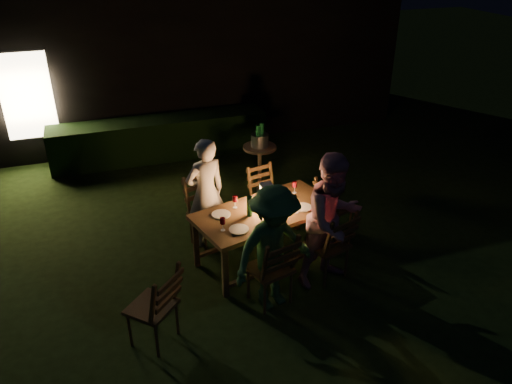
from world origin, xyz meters
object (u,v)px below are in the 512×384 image
object	(u,v)px
dining_table	(265,215)
ice_bucket	(260,140)
chair_end	(333,216)
bottle_bucket_a	(258,139)
person_house_side	(206,193)
lantern	(267,197)
chair_near_left	(271,280)
person_opp_right	(333,220)
chair_near_right	(328,256)
bottle_table	(250,206)
chair_far_left	(209,224)
person_opp_left	(274,249)
bottle_bucket_b	(262,136)
chair_far_right	(266,207)
side_table	(260,151)
chair_spare	(155,319)

from	to	relation	value
dining_table	ice_bucket	world-z (taller)	ice_bucket
chair_end	bottle_bucket_a	size ratio (longest dim) A/B	3.01
person_house_side	lantern	distance (m)	0.93
chair_near_left	bottle_bucket_a	size ratio (longest dim) A/B	3.29
dining_table	person_opp_right	bearing A→B (deg)	-61.24
chair_near_right	person_opp_right	bearing A→B (deg)	-96.54
dining_table	bottle_table	size ratio (longest dim) A/B	7.32
chair_far_left	person_opp_left	distance (m)	1.66
bottle_bucket_a	chair_far_left	bearing A→B (deg)	-130.95
chair_near_left	bottle_table	world-z (taller)	bottle_table
chair_near_right	bottle_bucket_b	xyz separation A→B (m)	(0.08, 2.78, 0.61)
ice_bucket	bottle_bucket_b	distance (m)	0.08
person_house_side	person_opp_right	world-z (taller)	person_opp_right
chair_far_right	bottle_bucket_b	xyz separation A→B (m)	(0.37, 1.27, 0.64)
lantern	side_table	bearing A→B (deg)	72.96
chair_near_left	person_opp_left	world-z (taller)	person_opp_left
ice_bucket	person_opp_right	bearing A→B (deg)	-90.46
lantern	side_table	xyz separation A→B (m)	(0.63, 2.05, -0.25)
chair_near_left	person_opp_right	size ratio (longest dim) A/B	0.59
person_house_side	person_opp_right	xyz separation A→B (m)	(1.28, -1.36, 0.08)
person_opp_left	bottle_bucket_b	xyz separation A→B (m)	(0.94, 3.06, 0.13)
chair_end	chair_spare	world-z (taller)	chair_spare
chair_near_left	bottle_bucket_a	distance (m)	3.11
lantern	bottle_table	xyz separation A→B (m)	(-0.28, -0.12, -0.02)
chair_end	dining_table	bearing A→B (deg)	-94.57
chair_near_right	person_opp_right	size ratio (longest dim) A/B	0.60
chair_end	person_opp_left	distance (m)	1.94
bottle_table	ice_bucket	world-z (taller)	bottle_table
chair_far_left	person_opp_right	size ratio (longest dim) A/B	0.61
chair_far_right	person_opp_left	distance (m)	1.95
chair_spare	ice_bucket	size ratio (longest dim) A/B	3.46
bottle_table	dining_table	bearing A→B (deg)	14.50
chair_far_left	bottle_bucket_b	distance (m)	2.11
chair_near_left	bottle_bucket_a	world-z (taller)	bottle_bucket_a
side_table	lantern	bearing A→B (deg)	-107.04
chair_spare	chair_far_right	bearing A→B (deg)	-0.63
chair_spare	side_table	bearing A→B (deg)	8.91
chair_spare	person_house_side	xyz separation A→B (m)	(1.03, 1.75, 0.49)
person_opp_right	bottle_bucket_b	bearing A→B (deg)	74.03
chair_far_left	chair_spare	size ratio (longest dim) A/B	1.04
chair_far_right	bottle_bucket_b	distance (m)	1.47
bottle_bucket_a	bottle_table	bearing A→B (deg)	-111.87
person_opp_right	lantern	size ratio (longest dim) A/B	5.07
dining_table	chair_far_right	bearing A→B (deg)	54.43
bottle_table	lantern	bearing A→B (deg)	23.97
chair_far_right	lantern	xyz separation A→B (m)	(-0.30, -0.82, 0.65)
bottle_bucket_b	ice_bucket	bearing A→B (deg)	-141.34
bottle_bucket_b	person_house_side	bearing A→B (deg)	-132.70
chair_near_left	person_house_side	world-z (taller)	person_house_side
dining_table	chair_spare	world-z (taller)	chair_spare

